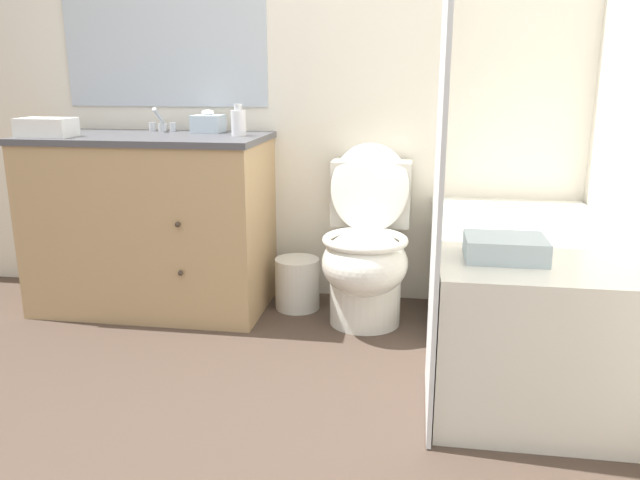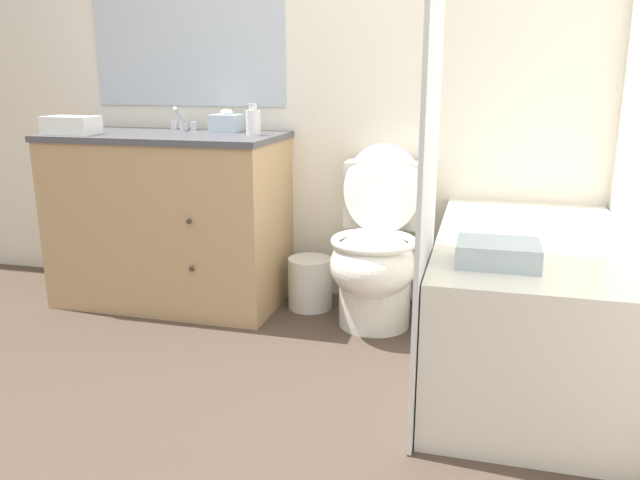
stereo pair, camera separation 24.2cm
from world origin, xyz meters
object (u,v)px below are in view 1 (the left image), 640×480
toilet (366,253)px  bathtub (522,297)px  tissue_box (208,123)px  hand_towel_folded (47,127)px  wastebasket (297,284)px  bath_towel_folded (505,248)px  soap_dispenser (239,122)px  vanity_cabinet (153,221)px  sink_faucet (162,124)px

toilet → bathtub: toilet is taller
tissue_box → hand_towel_folded: bearing=-152.7°
wastebasket → bath_towel_folded: bearing=-44.6°
hand_towel_folded → tissue_box: bearing=27.3°
wastebasket → tissue_box: size_ratio=1.73×
wastebasket → soap_dispenser: size_ratio=1.76×
wastebasket → bath_towel_folded: (0.87, -0.85, 0.46)m
toilet → tissue_box: 1.02m
vanity_cabinet → sink_faucet: sink_faucet is taller
bathtub → soap_dispenser: bearing=162.4°
tissue_box → bath_towel_folded: bearing=-35.9°
sink_faucet → hand_towel_folded: (-0.41, -0.36, 0.01)m
toilet → wastebasket: toilet is taller
tissue_box → hand_towel_folded: size_ratio=0.61×
sink_faucet → tissue_box: bearing=-4.1°
bathtub → soap_dispenser: 1.48m
toilet → bathtub: (0.66, -0.34, -0.06)m
vanity_cabinet → toilet: size_ratio=1.37×
hand_towel_folded → wastebasket: bearing=11.7°
vanity_cabinet → sink_faucet: size_ratio=8.03×
bath_towel_folded → soap_dispenser: bearing=144.4°
wastebasket → tissue_box: 0.91m
toilet → wastebasket: bearing=162.5°
bathtub → bath_towel_folded: 0.53m
bathtub → tissue_box: 1.69m
sink_faucet → bath_towel_folded: size_ratio=0.55×
hand_towel_folded → bath_towel_folded: size_ratio=0.94×
vanity_cabinet → bathtub: size_ratio=0.84×
toilet → hand_towel_folded: 1.59m
sink_faucet → bathtub: size_ratio=0.10×
bath_towel_folded → bathtub: bearing=70.8°
toilet → wastebasket: (-0.35, 0.11, -0.21)m
sink_faucet → soap_dispenser: 0.49m
hand_towel_folded → bath_towel_folded: 2.11m
wastebasket → hand_towel_folded: (-1.12, -0.23, 0.78)m
sink_faucet → toilet: 1.23m
vanity_cabinet → hand_towel_folded: bearing=-157.3°
sink_faucet → bath_towel_folded: bearing=-31.8°
vanity_cabinet → bathtub: (1.72, -0.39, -0.16)m
sink_faucet → soap_dispenser: size_ratio=0.97×
bathtub → toilet: bearing=152.7°
wastebasket → sink_faucet: bearing=170.0°
wastebasket → hand_towel_folded: bearing=-168.3°
vanity_cabinet → soap_dispenser: soap_dispenser is taller
toilet → bath_towel_folded: (0.52, -0.74, 0.25)m
soap_dispenser → vanity_cabinet: bearing=-178.1°
wastebasket → tissue_box: tissue_box is taller
sink_faucet → vanity_cabinet: bearing=-90.0°
soap_dispenser → toilet: bearing=-6.0°
sink_faucet → toilet: sink_faucet is taller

